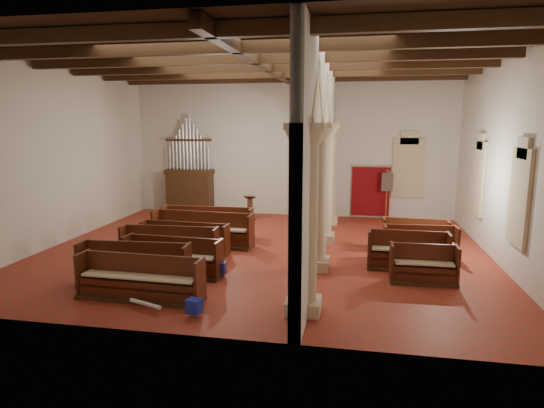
{
  "coord_description": "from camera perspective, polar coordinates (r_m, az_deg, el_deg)",
  "views": [
    {
      "loc": [
        2.81,
        -13.8,
        4.08
      ],
      "look_at": [
        0.19,
        0.5,
        1.46
      ],
      "focal_mm": 30.0,
      "sensor_mm": 36.0,
      "label": 1
    }
  ],
  "objects": [
    {
      "name": "aisle_pew_2",
      "position": [
        14.24,
        18.03,
        -5.44
      ],
      "size": [
        2.15,
        0.83,
        1.07
      ],
      "rotation": [
        0.0,
        0.0,
        0.06
      ],
      "color": "#402A14",
      "rests_on": "floor"
    },
    {
      "name": "lectern",
      "position": [
        18.99,
        -2.78,
        -0.77
      ],
      "size": [
        0.47,
        0.47,
        1.12
      ],
      "rotation": [
        0.0,
        0.0,
        0.05
      ],
      "color": "#321910",
      "rests_on": "floor"
    },
    {
      "name": "nave_pew_3",
      "position": [
        13.96,
        -12.74,
        -5.59
      ],
      "size": [
        2.95,
        0.8,
        1.03
      ],
      "rotation": [
        0.0,
        0.0,
        0.04
      ],
      "color": "#402A14",
      "rests_on": "floor"
    },
    {
      "name": "wall_left",
      "position": [
        16.97,
        -25.09,
        5.62
      ],
      "size": [
        0.02,
        12.0,
        6.0
      ],
      "primitive_type": "cube",
      "color": "beige",
      "rests_on": "floor"
    },
    {
      "name": "nave_pew_4",
      "position": [
        14.65,
        -10.89,
        -4.84
      ],
      "size": [
        2.89,
        0.83,
        0.98
      ],
      "rotation": [
        0.0,
        0.0,
        -0.06
      ],
      "color": "#402A14",
      "rests_on": "floor"
    },
    {
      "name": "aisle_pew_3",
      "position": [
        15.12,
        17.5,
        -4.5
      ],
      "size": [
        2.03,
        0.8,
        1.07
      ],
      "rotation": [
        0.0,
        0.0,
        -0.04
      ],
      "color": "#402A14",
      "rests_on": "floor"
    },
    {
      "name": "wall_back",
      "position": [
        20.03,
        2.33,
        7.12
      ],
      "size": [
        14.0,
        0.02,
        6.0
      ],
      "primitive_type": "cube",
      "color": "beige",
      "rests_on": "floor"
    },
    {
      "name": "hymnal_box_c",
      "position": [
        15.04,
        -6.26,
        -4.58
      ],
      "size": [
        0.31,
        0.26,
        0.31
      ],
      "primitive_type": "cube",
      "rotation": [
        0.0,
        0.0,
        0.03
      ],
      "color": "navy",
      "rests_on": "floor"
    },
    {
      "name": "window_right_b",
      "position": [
        16.93,
        24.61,
        2.92
      ],
      "size": [
        0.03,
        1.0,
        2.2
      ],
      "primitive_type": "cube",
      "color": "#2E694E",
      "rests_on": "wall_right"
    },
    {
      "name": "tube_heater_a",
      "position": [
        10.56,
        -15.61,
        -11.96
      ],
      "size": [
        0.87,
        0.39,
        0.09
      ],
      "primitive_type": "cylinder",
      "rotation": [
        0.0,
        1.57,
        -0.35
      ],
      "color": "white",
      "rests_on": "floor"
    },
    {
      "name": "wall_front",
      "position": [
        8.36,
        -9.36,
        2.67
      ],
      "size": [
        14.0,
        0.02,
        6.0
      ],
      "primitive_type": "cube",
      "color": "beige",
      "rests_on": "floor"
    },
    {
      "name": "wall_right",
      "position": [
        14.46,
        27.3,
        4.81
      ],
      "size": [
        0.02,
        12.0,
        6.0
      ],
      "primitive_type": "cube",
      "color": "beige",
      "rests_on": "floor"
    },
    {
      "name": "nave_pew_6",
      "position": [
        16.39,
        -8.09,
        -2.97
      ],
      "size": [
        3.25,
        0.82,
        1.11
      ],
      "rotation": [
        0.0,
        0.0,
        0.03
      ],
      "color": "#402A14",
      "rests_on": "floor"
    },
    {
      "name": "dossal_curtain",
      "position": [
        19.95,
        12.27,
        1.59
      ],
      "size": [
        1.8,
        0.07,
        2.17
      ],
      "color": "maroon",
      "rests_on": "floor"
    },
    {
      "name": "hymnal_box_a",
      "position": [
        9.97,
        -9.73,
        -12.51
      ],
      "size": [
        0.35,
        0.31,
        0.3
      ],
      "primitive_type": "cube",
      "rotation": [
        0.0,
        0.0,
        -0.25
      ],
      "color": "navy",
      "rests_on": "floor"
    },
    {
      "name": "ceiling_beams",
      "position": [
        14.19,
        -1.16,
        17.26
      ],
      "size": [
        13.8,
        11.8,
        0.3
      ],
      "primitive_type": null,
      "color": "#402A14",
      "rests_on": "wall_back"
    },
    {
      "name": "nave_pew_2",
      "position": [
        12.66,
        -12.37,
        -7.21
      ],
      "size": [
        2.76,
        0.83,
        1.03
      ],
      "rotation": [
        0.0,
        0.0,
        -0.05
      ],
      "color": "#402A14",
      "rests_on": "floor"
    },
    {
      "name": "nave_pew_0",
      "position": [
        11.17,
        -16.19,
        -9.74
      ],
      "size": [
        3.05,
        0.8,
        1.04
      ],
      "rotation": [
        0.0,
        0.0,
        -0.03
      ],
      "color": "#402A14",
      "rests_on": "floor"
    },
    {
      "name": "aisle_pew_0",
      "position": [
        12.41,
        18.44,
        -7.87
      ],
      "size": [
        1.69,
        0.69,
        1.0
      ],
      "rotation": [
        0.0,
        0.0,
        0.02
      ],
      "color": "#402A14",
      "rests_on": "floor"
    },
    {
      "name": "ceiling",
      "position": [
        14.22,
        -1.17,
        17.98
      ],
      "size": [
        14.0,
        14.0,
        0.0
      ],
      "primitive_type": "plane",
      "rotation": [
        3.14,
        0.0,
        0.0
      ],
      "color": "#301F10",
      "rests_on": "wall_back"
    },
    {
      "name": "processional_banner",
      "position": [
        19.62,
        14.14,
        0.2
      ],
      "size": [
        0.49,
        0.62,
        2.18
      ],
      "rotation": [
        0.0,
        0.0,
        0.28
      ],
      "color": "#402A14",
      "rests_on": "floor"
    },
    {
      "name": "arcade",
      "position": [
        13.85,
        6.26,
        8.02
      ],
      "size": [
        0.9,
        11.9,
        6.0
      ],
      "color": "beige",
      "rests_on": "floor"
    },
    {
      "name": "pipe_organ",
      "position": [
        20.82,
        -10.27,
        2.58
      ],
      "size": [
        2.1,
        0.85,
        4.4
      ],
      "color": "#402A14",
      "rests_on": "floor"
    },
    {
      "name": "nave_pew_5",
      "position": [
        15.42,
        -8.71,
        -3.82
      ],
      "size": [
        3.49,
        0.99,
        1.13
      ],
      "rotation": [
        0.0,
        0.0,
        -0.07
      ],
      "color": "#402A14",
      "rests_on": "floor"
    },
    {
      "name": "tube_heater_b",
      "position": [
        12.42,
        -10.62,
        -8.35
      ],
      "size": [
        0.95,
        0.47,
        0.1
      ],
      "primitive_type": "cylinder",
      "rotation": [
        0.0,
        1.57,
        -0.39
      ],
      "color": "silver",
      "rests_on": "floor"
    },
    {
      "name": "aisle_pew_1",
      "position": [
        13.37,
        16.64,
        -6.36
      ],
      "size": [
        2.22,
        0.76,
        1.08
      ],
      "rotation": [
        0.0,
        0.0,
        -0.02
      ],
      "color": "#402A14",
      "rests_on": "floor"
    },
    {
      "name": "window_back",
      "position": [
        19.99,
        16.69,
        4.4
      ],
      "size": [
        1.0,
        0.03,
        2.2
      ],
      "primitive_type": "cube",
      "color": "#2E694E",
      "rests_on": "wall_back"
    },
    {
      "name": "window_right_a",
      "position": [
        13.12,
        28.79,
        0.72
      ],
      "size": [
        0.03,
        1.0,
        2.2
      ],
      "primitive_type": "cube",
      "color": "#2E694E",
      "rests_on": "wall_right"
    },
    {
      "name": "hymnal_box_b",
      "position": [
        12.29,
        -6.59,
        -7.97
      ],
      "size": [
        0.33,
        0.27,
        0.31
      ],
      "primitive_type": "cube",
      "rotation": [
        0.0,
        0.0,
        0.06
      ],
      "color": "navy",
      "rests_on": "floor"
    },
    {
      "name": "floor",
      "position": [
        14.66,
        -1.08,
        -5.93
      ],
      "size": [
        14.0,
        14.0,
        0.0
      ],
      "primitive_type": "plane",
      "color": "maroon",
      "rests_on": "ground"
    },
    {
      "name": "nave_pew_1",
      "position": [
        12.06,
        -16.85,
        -8.15
      ],
      "size": [
        2.86,
        0.89,
        1.11
      ],
      "rotation": [
        0.0,
        0.0,
        0.05
      ],
      "color": "#402A14",
      "rests_on": "floor"
    }
  ]
}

